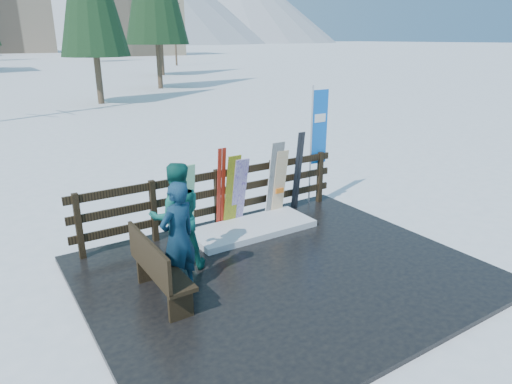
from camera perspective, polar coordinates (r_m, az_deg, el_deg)
ground at (r=7.48m, az=3.42°, el=-10.27°), size 700.00×700.00×0.00m
deck at (r=7.46m, az=3.43°, el=-10.00°), size 6.00×5.00×0.08m
fence at (r=8.89m, az=-4.86°, el=-0.25°), size 5.60×0.10×1.15m
snow_patch at (r=8.81m, az=-0.49°, el=-4.53°), size 2.41×1.00×0.12m
bench at (r=6.57m, az=-12.27°, el=-9.16°), size 0.40×1.50×0.97m
snowboard_0 at (r=8.34m, az=-9.50°, el=-1.52°), size 0.30×0.22×1.38m
snowboard_1 at (r=8.38m, az=-8.67°, el=-1.21°), size 0.29×0.25×1.43m
snowboard_2 at (r=8.77m, az=-3.04°, el=0.07°), size 0.27×0.30×1.47m
snowboard_3 at (r=8.86m, az=-2.13°, el=-0.02°), size 0.29×0.33×1.39m
snowboard_4 at (r=9.27m, az=2.34°, el=1.51°), size 0.30×0.26×1.60m
snowboard_5 at (r=9.36m, az=2.96°, el=1.09°), size 0.28×0.23×1.41m
ski_pair_a at (r=8.72m, az=-4.39°, el=0.41°), size 0.17×0.18×1.62m
ski_pair_b at (r=9.67m, az=5.24°, el=2.56°), size 0.17×0.22×1.72m
rental_flag at (r=10.06m, az=7.68°, el=7.47°), size 0.45×0.04×2.60m
person_front at (r=6.62m, az=-9.71°, el=-5.64°), size 0.71×0.57×1.68m
person_back at (r=7.25m, az=-9.86°, el=-3.09°), size 1.00×0.86×1.76m
trees at (r=52.48m, az=-25.71°, el=19.44°), size 42.15×68.84×13.38m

